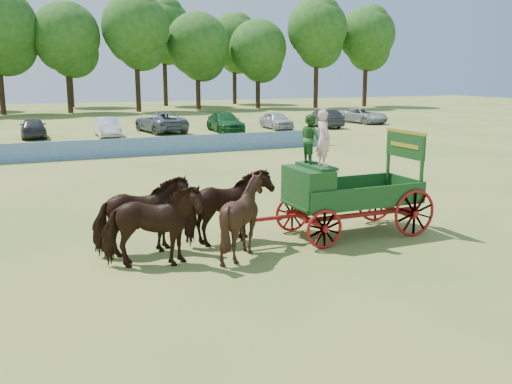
# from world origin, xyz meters

# --- Properties ---
(ground) EXTENTS (160.00, 160.00, 0.00)m
(ground) POSITION_xyz_m (0.00, 0.00, 0.00)
(ground) COLOR #A19449
(ground) RESTS_ON ground
(horse_lead_left) EXTENTS (2.66, 1.69, 2.07)m
(horse_lead_left) POSITION_xyz_m (-4.32, -1.18, 1.04)
(horse_lead_left) COLOR black
(horse_lead_left) RESTS_ON ground
(horse_lead_right) EXTENTS (2.49, 1.21, 2.07)m
(horse_lead_right) POSITION_xyz_m (-4.32, -0.08, 1.04)
(horse_lead_right) COLOR black
(horse_lead_right) RESTS_ON ground
(horse_wheel_left) EXTENTS (1.94, 1.74, 2.08)m
(horse_wheel_left) POSITION_xyz_m (-1.92, -1.18, 1.04)
(horse_wheel_left) COLOR black
(horse_wheel_left) RESTS_ON ground
(horse_wheel_right) EXTENTS (2.61, 1.53, 2.07)m
(horse_wheel_right) POSITION_xyz_m (-1.92, -0.08, 1.04)
(horse_wheel_right) COLOR black
(horse_wheel_right) RESTS_ON ground
(farm_dray) EXTENTS (6.00, 2.00, 3.70)m
(farm_dray) POSITION_xyz_m (1.06, -0.61, 1.57)
(farm_dray) COLOR maroon
(farm_dray) RESTS_ON ground
(sponsor_banner) EXTENTS (26.00, 0.08, 1.05)m
(sponsor_banner) POSITION_xyz_m (-1.00, 18.00, 0.53)
(sponsor_banner) COLOR #1F4FA9
(sponsor_banner) RESTS_ON ground
(parked_cars) EXTENTS (52.05, 7.63, 1.63)m
(parked_cars) POSITION_xyz_m (-0.47, 29.77, 0.76)
(parked_cars) COLOR silver
(parked_cars) RESTS_ON ground
(treeline) EXTENTS (91.10, 24.01, 15.28)m
(treeline) POSITION_xyz_m (-5.70, 59.71, 9.44)
(treeline) COLOR #382314
(treeline) RESTS_ON ground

